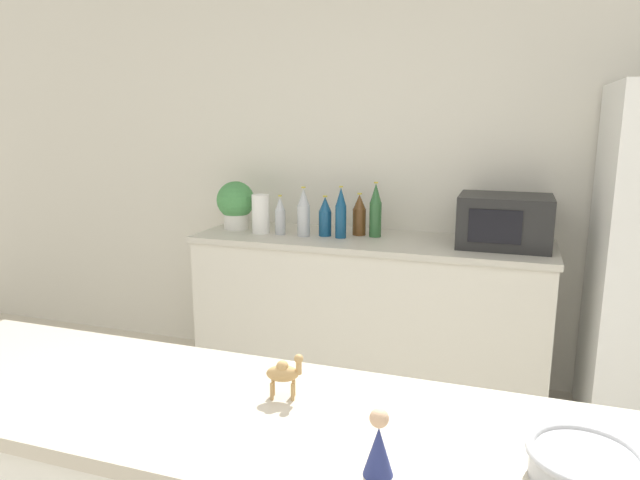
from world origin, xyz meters
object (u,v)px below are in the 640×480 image
Objects in this scene: microwave at (504,221)px; back_bottle_2 at (304,213)px; camel_figurine at (284,372)px; back_bottle_0 at (376,211)px; back_bottle_1 at (325,217)px; potted_plant at (236,203)px; back_bottle_4 at (280,216)px; wise_man_figurine_blue at (378,447)px; paper_towel_roll at (261,214)px; fruit_bowl at (585,465)px; back_bottle_3 at (341,213)px; back_bottle_5 at (359,215)px.

back_bottle_2 is at bearing -175.74° from microwave.
back_bottle_2 reaches higher than camel_figurine.
back_bottle_0 is 1.35× the size of back_bottle_1.
potted_plant is 0.34m from back_bottle_4.
wise_man_figurine_blue is at bearing -94.52° from microwave.
paper_towel_roll is 2.48m from wise_man_figurine_blue.
back_bottle_1 is 2.41m from fruit_bowl.
back_bottle_3 is at bearing 2.99° from back_bottle_4.
back_bottle_3 is 2.00m from camel_figurine.
microwave is 3.55× the size of wise_man_figurine_blue.
microwave reaches higher than paper_towel_roll.
back_bottle_3 is (-0.90, -0.06, 0.00)m from microwave.
paper_towel_roll is 1.73× the size of wise_man_figurine_blue.
back_bottle_0 is 1.10× the size of back_bottle_2.
back_bottle_0 reaches higher than camel_figurine.
paper_towel_roll is 0.73× the size of back_bottle_0.
back_bottle_2 is 0.15m from back_bottle_4.
wise_man_figurine_blue is at bearing -74.25° from back_bottle_5.
fruit_bowl is 1.89× the size of camel_figurine.
back_bottle_5 is at bearing 176.11° from microwave.
potted_plant is 2.30m from camel_figurine.
paper_towel_roll is 0.80× the size of back_bottle_2.
back_bottle_3 is (-0.18, -0.10, -0.01)m from back_bottle_0.
microwave is 1.91× the size of back_bottle_5.
back_bottle_2 is at bearing -157.24° from back_bottle_1.
back_bottle_2 is 2.17× the size of wise_man_figurine_blue.
potted_plant is 2.64m from wise_man_figurine_blue.
fruit_bowl is (1.19, -2.09, -0.06)m from back_bottle_1.
potted_plant is at bearing 122.68° from wise_man_figurine_blue.
back_bottle_4 reaches higher than camel_figurine.
back_bottle_5 is (0.18, 0.09, 0.01)m from back_bottle_1.
back_bottle_2 reaches higher than paper_towel_roll.
back_bottle_3 is (0.10, -0.03, 0.03)m from back_bottle_1.
camel_figurine is (0.44, -1.95, -0.06)m from back_bottle_3.
microwave is 1.12m from back_bottle_2.
potted_plant is at bearing -175.22° from back_bottle_5.
microwave is at bearing 3.58° from back_bottle_4.
back_bottle_0 is 2.33m from wise_man_figurine_blue.
back_bottle_3 is 2.29m from wise_man_figurine_blue.
back_bottle_4 is at bearing 117.00° from wise_man_figurine_blue.
fruit_bowl is (1.01, -2.18, -0.06)m from back_bottle_5.
back_bottle_1 is 1.01× the size of back_bottle_4.
back_bottle_2 is at bearing -8.80° from potted_plant.
back_bottle_2 is at bearing 122.67° from fruit_bowl.
paper_towel_roll is 0.40m from back_bottle_1.
potted_plant is 2.22× the size of wise_man_figurine_blue.
potted_plant is 0.49m from back_bottle_2.
camel_figurine is (0.26, -2.04, -0.07)m from back_bottle_0.
back_bottle_5 is at bearing 26.20° from back_bottle_1.
potted_plant is 2.66× the size of camel_figurine.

